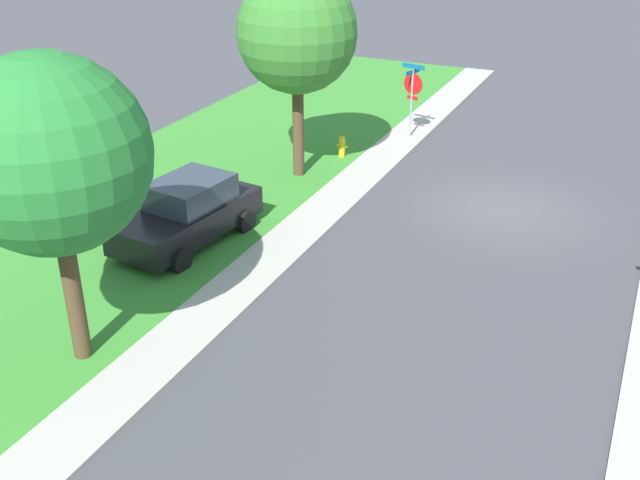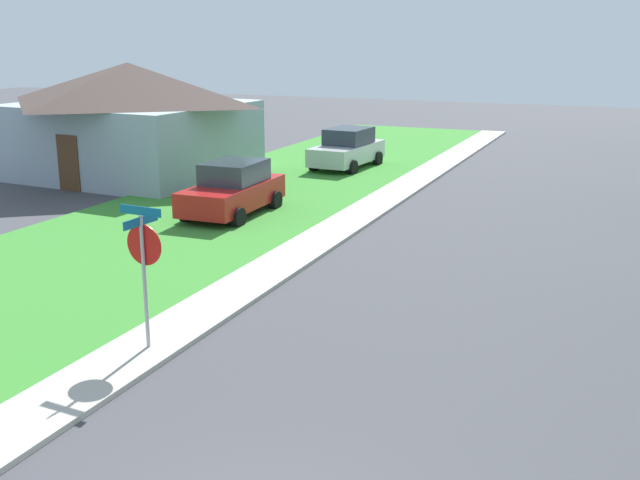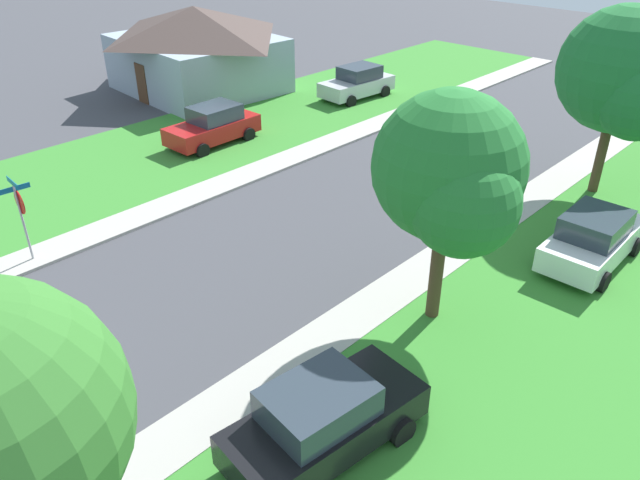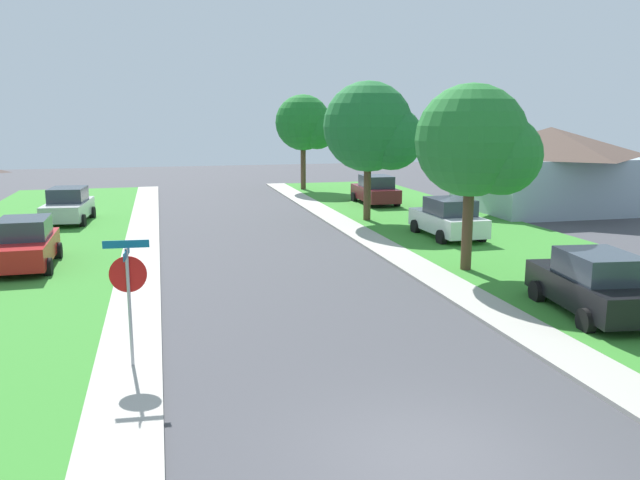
# 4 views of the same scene
# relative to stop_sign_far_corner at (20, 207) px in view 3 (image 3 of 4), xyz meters

# --- Properties ---
(sidewalk_east) EXTENTS (1.40, 56.00, 0.10)m
(sidewalk_east) POSITION_rel_stop_sign_far_corner_xyz_m (9.29, 7.11, -1.84)
(sidewalk_east) COLOR #ADA89E
(sidewalk_east) RESTS_ON ground
(lawn_east) EXTENTS (8.00, 56.00, 0.08)m
(lawn_east) POSITION_rel_stop_sign_far_corner_xyz_m (13.99, 7.11, -1.85)
(lawn_east) COLOR #38842D
(lawn_east) RESTS_ON ground
(sidewalk_west) EXTENTS (1.40, 56.00, 0.10)m
(sidewalk_west) POSITION_rel_stop_sign_far_corner_xyz_m (-0.11, 7.11, -1.84)
(sidewalk_west) COLOR #ADA89E
(sidewalk_west) RESTS_ON ground
(lawn_west) EXTENTS (8.00, 56.00, 0.08)m
(lawn_west) POSITION_rel_stop_sign_far_corner_xyz_m (-4.81, 7.11, -1.85)
(lawn_west) COLOR #38842D
(lawn_west) RESTS_ON ground
(stop_sign_far_corner) EXTENTS (0.92, 0.92, 2.77)m
(stop_sign_far_corner) POSITION_rel_stop_sign_far_corner_xyz_m (0.00, 0.00, 0.00)
(stop_sign_far_corner) COLOR #9E9EA3
(stop_sign_far_corner) RESTS_ON ground
(car_black_kerbside_mid) EXTENTS (2.43, 4.49, 1.76)m
(car_black_kerbside_mid) POSITION_rel_stop_sign_far_corner_xyz_m (11.70, 0.80, -1.01)
(car_black_kerbside_mid) COLOR black
(car_black_kerbside_mid) RESTS_ON ground
(car_red_far_down_street) EXTENTS (2.11, 4.34, 1.76)m
(car_red_far_down_street) POSITION_rel_stop_sign_far_corner_xyz_m (-3.90, 10.20, -1.01)
(car_red_far_down_street) COLOR red
(car_red_far_down_street) RESTS_ON ground
(car_white_across_road) EXTENTS (2.09, 4.33, 1.76)m
(car_white_across_road) POSITION_rel_stop_sign_far_corner_xyz_m (12.69, 11.84, -1.01)
(car_white_across_road) COLOR white
(car_white_across_road) RESTS_ON ground
(car_silver_driveway_right) EXTENTS (2.28, 4.42, 1.76)m
(car_silver_driveway_right) POSITION_rel_stop_sign_far_corner_xyz_m (-3.69, 19.97, -1.01)
(car_silver_driveway_right) COLOR silver
(car_silver_driveway_right) RESTS_ON ground
(tree_sidewalk_far) EXTENTS (4.73, 4.40, 6.89)m
(tree_sidewalk_far) POSITION_rel_stop_sign_far_corner_xyz_m (10.97, 16.82, 2.66)
(tree_sidewalk_far) COLOR #4C3823
(tree_sidewalk_far) RESTS_ON ground
(tree_corner_large) EXTENTS (3.99, 3.71, 6.29)m
(tree_corner_large) POSITION_rel_stop_sign_far_corner_xyz_m (10.93, 6.04, 2.41)
(tree_corner_large) COLOR #4C3823
(tree_corner_large) RESTS_ON ground
(house_left_setback) EXTENTS (9.51, 8.39, 4.60)m
(house_left_setback) POSITION_rel_stop_sign_far_corner_xyz_m (-11.30, 14.99, 0.49)
(house_left_setback) COLOR #93A3B2
(house_left_setback) RESTS_ON ground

